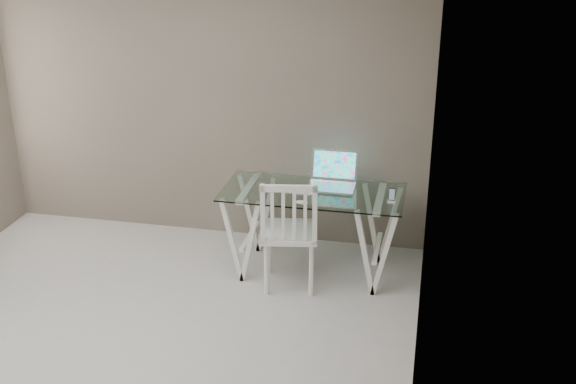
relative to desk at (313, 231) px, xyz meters
name	(u,v)px	position (x,y,z in m)	size (l,w,h in m)	color
room	(82,129)	(-1.14, -1.63, 1.33)	(4.50, 4.52, 2.71)	#B4B2AD
desk	(313,231)	(0.00, 0.00, 0.00)	(1.50, 0.70, 0.75)	silver
chair	(289,230)	(-0.13, -0.33, 0.15)	(0.51, 0.51, 0.98)	white
laptop	(333,178)	(0.13, 0.18, 0.43)	(0.39, 0.36, 0.27)	#B5B5BA
keyboard	(298,192)	(-0.12, -0.04, 0.37)	(0.26, 0.11, 0.01)	silver
mouse	(302,202)	(-0.04, -0.28, 0.38)	(0.10, 0.06, 0.03)	white
phone_dock	(392,198)	(0.65, -0.09, 0.39)	(0.06, 0.06, 0.11)	white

